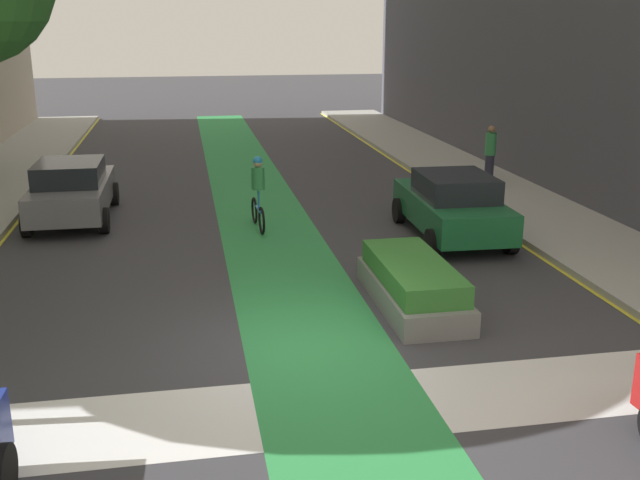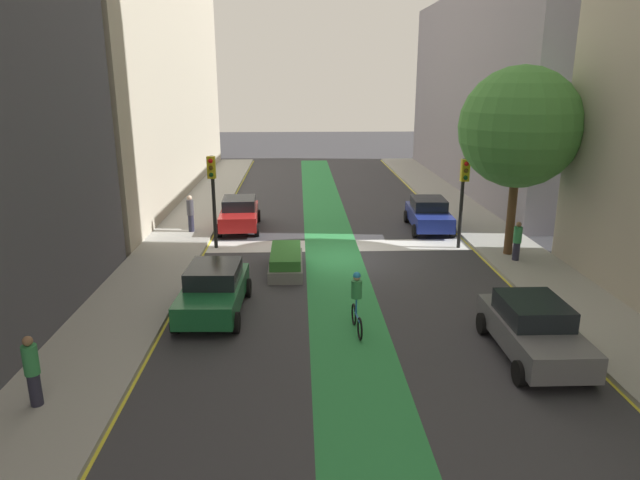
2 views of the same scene
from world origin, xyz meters
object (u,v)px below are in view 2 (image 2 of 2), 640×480
at_px(pedestrian_sidewalk_right_a, 190,213).
at_px(pedestrian_sidewalk_right_b, 32,370).
at_px(traffic_signal_near_right, 213,184).
at_px(car_blue_left_near, 429,214).
at_px(car_red_right_near, 239,213).
at_px(street_tree_near, 520,128).
at_px(car_green_right_far, 214,289).
at_px(traffic_signal_near_left, 463,186).
at_px(cyclist_in_lane, 357,301).
at_px(median_planter, 286,261).
at_px(car_grey_left_far, 533,329).
at_px(pedestrian_sidewalk_left_a, 517,241).

xyz_separation_m(pedestrian_sidewalk_right_a, pedestrian_sidewalk_right_b, (0.77, 15.21, -0.05)).
bearing_deg(traffic_signal_near_right, pedestrian_sidewalk_right_b, 79.83).
bearing_deg(car_blue_left_near, pedestrian_sidewalk_right_a, 2.45).
relative_size(car_red_right_near, street_tree_near, 0.55).
bearing_deg(car_red_right_near, pedestrian_sidewalk_right_b, 79.40).
height_order(car_blue_left_near, pedestrian_sidewalk_right_b, pedestrian_sidewalk_right_b).
bearing_deg(street_tree_near, traffic_signal_near_right, -7.77).
bearing_deg(car_green_right_far, pedestrian_sidewalk_right_a, -75.58).
xyz_separation_m(car_red_right_near, car_blue_left_near, (-9.55, 0.49, 0.00)).
bearing_deg(traffic_signal_near_left, pedestrian_sidewalk_right_a, -12.97).
bearing_deg(pedestrian_sidewalk_right_a, cyclist_in_lane, 121.75).
bearing_deg(pedestrian_sidewalk_right_a, pedestrian_sidewalk_right_b, 87.10).
distance_m(car_red_right_near, cyclist_in_lane, 13.12).
bearing_deg(median_planter, street_tree_near, -171.20).
distance_m(car_grey_left_far, street_tree_near, 10.32).
bearing_deg(car_green_right_far, cyclist_in_lane, 160.94).
xyz_separation_m(traffic_signal_near_right, car_green_right_far, (-0.98, 7.26, -2.11)).
bearing_deg(car_red_right_near, car_grey_left_far, 123.69).
bearing_deg(car_grey_left_far, street_tree_near, -106.26).
distance_m(pedestrian_sidewalk_right_a, median_planter, 7.40).
bearing_deg(median_planter, cyclist_in_lane, 111.67).
bearing_deg(median_planter, traffic_signal_near_left, -160.26).
xyz_separation_m(traffic_signal_near_right, median_planter, (-3.22, 3.19, -2.51)).
distance_m(pedestrian_sidewalk_right_b, median_planter, 11.05).
xyz_separation_m(car_blue_left_near, cyclist_in_lane, (4.85, 11.76, 0.17)).
height_order(car_green_right_far, car_blue_left_near, same).
xyz_separation_m(traffic_signal_near_right, car_red_right_near, (-0.74, -3.44, -2.11)).
xyz_separation_m(car_green_right_far, pedestrian_sidewalk_left_a, (-11.69, -4.64, 0.17)).
bearing_deg(pedestrian_sidewalk_right_b, pedestrian_sidewalk_right_a, -92.90).
height_order(car_green_right_far, pedestrian_sidewalk_right_a, pedestrian_sidewalk_right_a).
distance_m(traffic_signal_near_right, pedestrian_sidewalk_left_a, 13.08).
bearing_deg(median_planter, pedestrian_sidewalk_right_b, 60.07).
height_order(pedestrian_sidewalk_right_b, street_tree_near, street_tree_near).
xyz_separation_m(traffic_signal_near_left, car_grey_left_far, (0.86, 10.15, -2.03)).
distance_m(cyclist_in_lane, pedestrian_sidewalk_left_a, 9.51).
relative_size(traffic_signal_near_right, median_planter, 1.27).
bearing_deg(car_green_right_far, car_blue_left_near, -132.35).
height_order(pedestrian_sidewalk_right_a, street_tree_near, street_tree_near).
bearing_deg(traffic_signal_near_left, traffic_signal_near_right, -2.19).
relative_size(traffic_signal_near_right, car_blue_left_near, 0.97).
bearing_deg(median_planter, car_grey_left_far, 132.95).
bearing_deg(pedestrian_sidewalk_right_a, median_planter, 130.00).
relative_size(traffic_signal_near_left, car_blue_left_near, 0.94).
distance_m(car_blue_left_near, cyclist_in_lane, 12.72).
relative_size(car_red_right_near, car_blue_left_near, 1.00).
bearing_deg(cyclist_in_lane, street_tree_near, -135.60).
height_order(car_grey_left_far, pedestrian_sidewalk_right_b, pedestrian_sidewalk_right_b).
height_order(traffic_signal_near_left, median_planter, traffic_signal_near_left).
distance_m(cyclist_in_lane, median_planter, 6.06).
xyz_separation_m(car_red_right_near, pedestrian_sidewalk_right_a, (2.26, 0.99, 0.27)).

